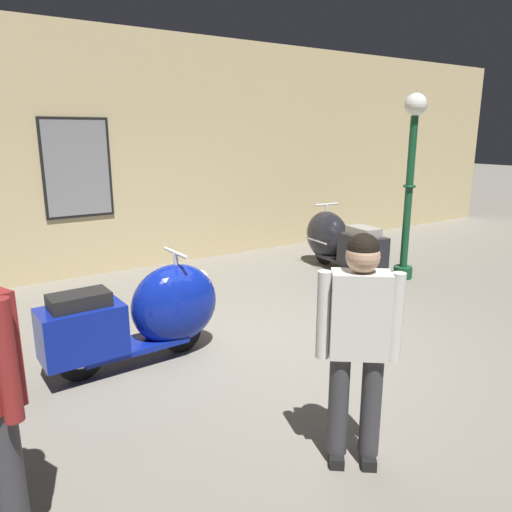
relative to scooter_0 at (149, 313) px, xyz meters
name	(u,v)px	position (x,y,z in m)	size (l,w,h in m)	color
ground_plane	(271,346)	(1.17, -0.40, -0.48)	(60.00, 60.00, 0.00)	slate
showroom_back_wall	(124,154)	(0.98, 3.37, 1.37)	(18.00, 0.63, 3.70)	#CCB784
scooter_0	(149,313)	(0.00, 0.00, 0.00)	(1.74, 0.59, 1.06)	black
scooter_1	(337,240)	(3.79, 1.47, -0.01)	(0.62, 1.74, 1.04)	black
lamppost	(411,171)	(4.28, 0.50, 1.15)	(0.32, 0.32, 2.72)	#144728
visitor_1	(358,336)	(0.55, -2.22, 0.44)	(0.44, 0.40, 1.59)	black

